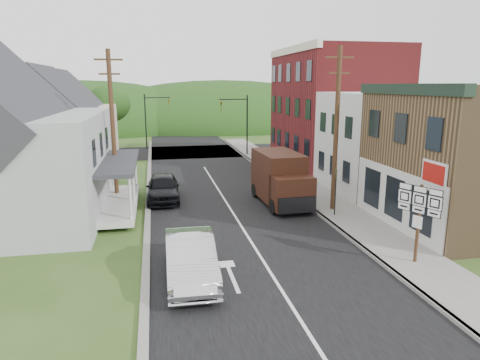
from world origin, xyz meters
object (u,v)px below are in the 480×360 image
silver_sedan (190,258)px  dark_sedan (163,188)px  route_sign_cluster (419,213)px  warning_sign (335,184)px  delivery_van (281,179)px

silver_sedan → dark_sedan: silver_sedan is taller
route_sign_cluster → warning_sign: 6.48m
route_sign_cluster → warning_sign: bearing=70.4°
silver_sedan → route_sign_cluster: bearing=-2.3°
silver_sedan → dark_sedan: bearing=94.6°
silver_sedan → dark_sedan: 11.29m
dark_sedan → delivery_van: delivery_van is taller
dark_sedan → silver_sedan: bearing=-84.8°
silver_sedan → delivery_van: bearing=56.9°
delivery_van → silver_sedan: bearing=-126.1°
silver_sedan → dark_sedan: (-0.72, 11.26, -0.00)m
silver_sedan → delivery_van: (6.11, 9.06, 0.73)m
delivery_van → route_sign_cluster: route_sign_cluster is taller
delivery_van → warning_sign: (2.07, -3.12, 0.28)m
dark_sedan → delivery_van: size_ratio=0.86×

